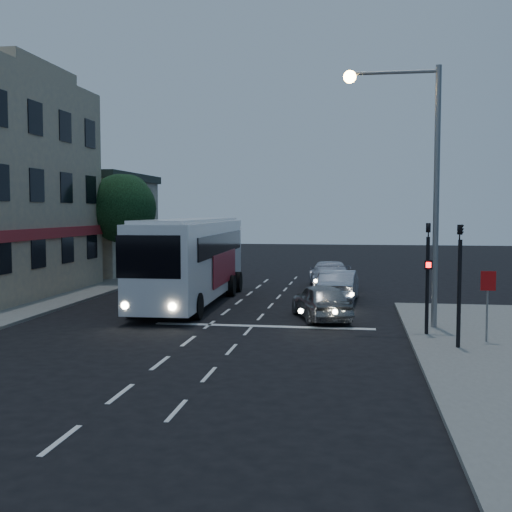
% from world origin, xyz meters
% --- Properties ---
extents(ground, '(120.00, 120.00, 0.00)m').
position_xyz_m(ground, '(0.00, 0.00, 0.00)').
color(ground, black).
extents(road_markings, '(8.00, 30.55, 0.01)m').
position_xyz_m(road_markings, '(1.29, 3.31, 0.00)').
color(road_markings, silver).
rests_on(road_markings, ground).
extents(tour_bus, '(2.97, 12.47, 3.81)m').
position_xyz_m(tour_bus, '(-2.03, 7.36, 2.06)').
color(tour_bus, silver).
rests_on(tour_bus, ground).
extents(car_suv, '(2.82, 4.42, 1.40)m').
position_xyz_m(car_suv, '(3.98, 3.80, 0.70)').
color(car_suv, gray).
rests_on(car_suv, ground).
extents(car_sedan_a, '(1.82, 4.55, 1.47)m').
position_xyz_m(car_sedan_a, '(4.53, 8.83, 0.73)').
color(car_sedan_a, '#AAB1C1').
rests_on(car_sedan_a, ground).
extents(car_sedan_b, '(2.65, 5.29, 1.48)m').
position_xyz_m(car_sedan_b, '(3.90, 14.15, 0.74)').
color(car_sedan_b, silver).
rests_on(car_sedan_b, ground).
extents(traffic_signal_main, '(0.25, 0.35, 4.10)m').
position_xyz_m(traffic_signal_main, '(7.60, 0.78, 2.42)').
color(traffic_signal_main, black).
rests_on(traffic_signal_main, sidewalk_near).
extents(traffic_signal_side, '(0.18, 0.15, 4.10)m').
position_xyz_m(traffic_signal_side, '(8.30, -1.20, 2.42)').
color(traffic_signal_side, black).
rests_on(traffic_signal_side, sidewalk_near).
extents(regulatory_sign, '(0.45, 0.12, 2.20)m').
position_xyz_m(regulatory_sign, '(9.30, -0.24, 1.60)').
color(regulatory_sign, slate).
rests_on(regulatory_sign, sidewalk_near).
extents(streetlight, '(3.32, 0.44, 9.00)m').
position_xyz_m(streetlight, '(7.34, 2.20, 5.73)').
color(streetlight, slate).
rests_on(streetlight, sidewalk_near).
extents(low_building_north, '(9.40, 9.40, 6.50)m').
position_xyz_m(low_building_north, '(-13.50, 20.00, 3.39)').
color(low_building_north, gray).
rests_on(low_building_north, sidewalk_far).
extents(street_tree, '(4.00, 4.00, 6.20)m').
position_xyz_m(street_tree, '(-8.21, 15.02, 4.50)').
color(street_tree, black).
rests_on(street_tree, sidewalk_far).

